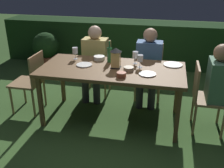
% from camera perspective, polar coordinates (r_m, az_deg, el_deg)
% --- Properties ---
extents(ground_plane, '(16.00, 16.00, 0.00)m').
position_cam_1_polar(ground_plane, '(3.80, 0.00, -7.34)').
color(ground_plane, '#385B28').
extents(dining_table, '(1.87, 0.89, 0.76)m').
position_cam_1_polar(dining_table, '(3.49, 0.00, 2.59)').
color(dining_table, brown).
rests_on(dining_table, ground).
extents(chair_head_near, '(0.40, 0.42, 0.87)m').
position_cam_1_polar(chair_head_near, '(3.98, -16.92, 0.87)').
color(chair_head_near, '#9E7A51').
rests_on(chair_head_near, ground).
extents(chair_side_right_a, '(0.42, 0.40, 0.87)m').
position_cam_1_polar(chair_side_right_a, '(4.42, -3.04, 4.20)').
color(chair_side_right_a, '#9E7A51').
rests_on(chair_side_right_a, ground).
extents(person_in_mustard, '(0.38, 0.47, 1.15)m').
position_cam_1_polar(person_in_mustard, '(4.20, -3.78, 5.28)').
color(person_in_mustard, tan).
rests_on(person_in_mustard, ground).
extents(chair_side_right_b, '(0.42, 0.40, 0.87)m').
position_cam_1_polar(chair_side_right_b, '(4.29, 7.90, 3.37)').
color(chair_side_right_b, '#9E7A51').
rests_on(chair_side_right_b, ground).
extents(person_in_blue, '(0.38, 0.47, 1.15)m').
position_cam_1_polar(person_in_blue, '(4.06, 7.78, 4.45)').
color(person_in_blue, '#426699').
rests_on(person_in_blue, ground).
extents(chair_head_far, '(0.40, 0.42, 0.87)m').
position_cam_1_polar(chair_head_far, '(3.54, 19.09, -2.28)').
color(chair_head_far, '#9E7A51').
rests_on(chair_head_far, ground).
extents(person_in_green, '(0.48, 0.38, 1.15)m').
position_cam_1_polar(person_in_green, '(3.51, 22.56, -0.30)').
color(person_in_green, '#4C7A5B').
rests_on(person_in_green, ground).
extents(lantern_centerpiece, '(0.15, 0.15, 0.27)m').
position_cam_1_polar(lantern_centerpiece, '(3.44, 0.84, 5.83)').
color(lantern_centerpiece, black).
rests_on(lantern_centerpiece, dining_table).
extents(green_bottle_on_table, '(0.07, 0.07, 0.29)m').
position_cam_1_polar(green_bottle_on_table, '(3.67, -0.52, 6.36)').
color(green_bottle_on_table, '#1E5B2D').
rests_on(green_bottle_on_table, dining_table).
extents(wine_glass_a, '(0.08, 0.08, 0.17)m').
position_cam_1_polar(wine_glass_a, '(3.47, 6.02, 5.37)').
color(wine_glass_a, silver).
rests_on(wine_glass_a, dining_table).
extents(wine_glass_b, '(0.08, 0.08, 0.17)m').
position_cam_1_polar(wine_glass_b, '(3.61, 5.00, 6.11)').
color(wine_glass_b, silver).
rests_on(wine_glass_b, dining_table).
extents(wine_glass_c, '(0.08, 0.08, 0.17)m').
position_cam_1_polar(wine_glass_c, '(3.82, -7.89, 6.97)').
color(wine_glass_c, silver).
rests_on(wine_glass_c, dining_table).
extents(plate_a, '(0.21, 0.21, 0.01)m').
position_cam_1_polar(plate_a, '(3.58, -5.94, 4.09)').
color(plate_a, white).
rests_on(plate_a, dining_table).
extents(plate_b, '(0.25, 0.25, 0.01)m').
position_cam_1_polar(plate_b, '(3.66, 12.87, 4.03)').
color(plate_b, white).
rests_on(plate_b, dining_table).
extents(plate_c, '(0.21, 0.21, 0.01)m').
position_cam_1_polar(plate_c, '(3.28, 7.57, 2.12)').
color(plate_c, white).
rests_on(plate_c, dining_table).
extents(bowl_olives, '(0.11, 0.11, 0.06)m').
position_cam_1_polar(bowl_olives, '(3.17, 2.01, 2.03)').
color(bowl_olives, '#9E5138').
rests_on(bowl_olives, dining_table).
extents(bowl_bread, '(0.16, 0.16, 0.05)m').
position_cam_1_polar(bowl_bread, '(3.78, -2.73, 5.60)').
color(bowl_bread, silver).
rests_on(bowl_bread, dining_table).
extents(bowl_salad, '(0.13, 0.13, 0.05)m').
position_cam_1_polar(bowl_salad, '(3.38, 3.58, 3.28)').
color(bowl_salad, '#BCAD8E').
rests_on(bowl_salad, dining_table).
extents(hedge_backdrop, '(5.78, 0.65, 0.91)m').
position_cam_1_polar(hedge_backdrop, '(5.87, 5.12, 8.70)').
color(hedge_backdrop, '#193816').
rests_on(hedge_backdrop, ground).
extents(potted_plant_by_hedge, '(0.54, 0.54, 0.74)m').
position_cam_1_polar(potted_plant_by_hedge, '(5.75, -13.93, 7.40)').
color(potted_plant_by_hedge, brown).
rests_on(potted_plant_by_hedge, ground).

